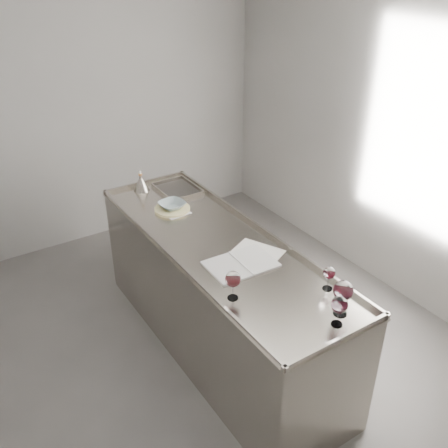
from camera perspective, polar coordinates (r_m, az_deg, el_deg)
room_shell at (r=2.83m, az=-6.05°, el=0.20°), size 4.54×5.04×2.84m
counter at (r=3.77m, az=-0.66°, el=-8.29°), size 0.77×2.42×0.97m
wine_glass_left at (r=2.91m, az=1.03°, el=-6.39°), size 0.09×0.09×0.19m
wine_glass_middle at (r=2.79m, az=13.04°, el=-9.06°), size 0.09×0.09×0.18m
wine_glass_right at (r=2.86m, az=13.46°, el=-7.49°), size 0.11×0.11×0.22m
wine_glass_small at (r=3.06m, az=11.92°, el=-5.60°), size 0.08×0.08×0.15m
notebook at (r=3.27m, az=1.95°, el=-4.58°), size 0.45×0.33×0.02m
loose_paper_top at (r=3.41m, az=3.90°, el=-3.18°), size 0.34×0.39×0.00m
loose_paper_under at (r=3.95m, az=-5.85°, el=1.60°), size 0.21×0.28×0.00m
trivet at (r=3.95m, az=-5.93°, el=1.73°), size 0.33×0.33×0.02m
ceramic_bowl at (r=3.94m, az=-5.95°, el=2.17°), size 0.23×0.23×0.05m
wine_funnel at (r=4.29m, az=-9.44°, el=4.52°), size 0.13×0.13×0.20m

